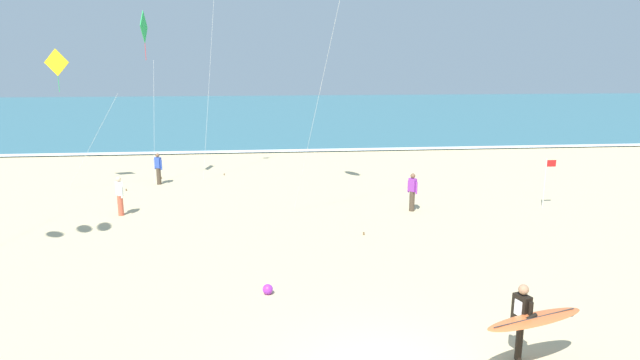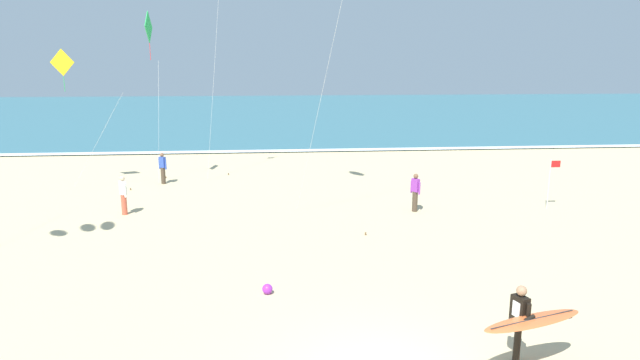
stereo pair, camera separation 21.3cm
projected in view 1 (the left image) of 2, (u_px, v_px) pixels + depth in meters
The scene contains 10 objects.
ocean_water at pixel (283, 111), 65.70m from camera, with size 160.00×60.00×0.08m, color #336B7A.
shoreline_foam at pixel (299, 150), 36.85m from camera, with size 160.00×0.95×0.01m, color white.
surfer_lead at pixel (528, 319), 10.75m from camera, with size 2.37×1.20×1.71m.
kite_diamond_emerald_near at pixel (144, 31), 25.21m from camera, with size 0.08×2.42×8.36m.
kite_diamond_golden_low at pixel (58, 66), 24.89m from camera, with size 3.48×0.92×6.63m.
bystander_blue_top at pixel (158, 168), 26.94m from camera, with size 0.43×0.32×1.59m.
bystander_white_top at pixel (120, 196), 21.49m from camera, with size 0.34×0.41×1.59m.
bystander_purple_top at pixel (412, 192), 22.12m from camera, with size 0.33×0.43×1.59m.
lifeguard_flag at pixel (546, 178), 22.57m from camera, with size 0.45×0.05×2.10m.
beach_ball at pixel (268, 289), 14.32m from camera, with size 0.28×0.28×0.28m, color purple.
Camera 1 is at (-2.35, -9.22, 6.08)m, focal length 30.25 mm.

